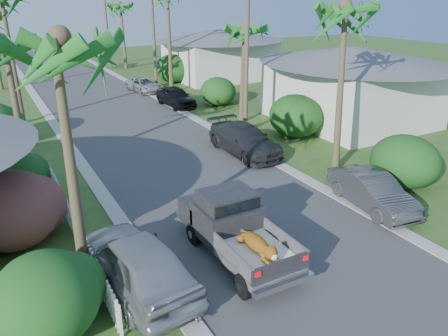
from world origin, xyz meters
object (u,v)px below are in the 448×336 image
house_right_near (351,88)px  parked_car_rd (144,85)px  utility_pole_b (247,56)px  utility_pole_c (154,35)px  parked_car_ln (136,262)px  palm_r_d (121,4)px  palm_l_a (53,39)px  palm_l_b (4,40)px  parked_car_rm (245,140)px  parked_car_rf (176,97)px  parked_car_rn (372,191)px  utility_pole_d (107,24)px  house_right_far (219,56)px  pickup_truck (232,224)px  palm_r_b (244,28)px  palm_r_a (349,7)px

house_right_near → parked_car_rd: bearing=120.1°
utility_pole_b → utility_pole_c: same height
parked_car_ln → palm_r_d: bearing=-114.3°
palm_l_a → palm_l_b: palm_l_a is taller
parked_car_rm → parked_car_rf: (0.88, 11.27, -0.03)m
parked_car_rn → palm_l_a: (-10.98, 0.87, 6.23)m
utility_pole_b → utility_pole_d: 30.00m
parked_car_rn → palm_l_b: size_ratio=0.57×
house_right_far → pickup_truck: bearing=-117.7°
parked_car_rm → palm_r_b: size_ratio=0.71×
parked_car_rm → palm_r_d: 30.79m
pickup_truck → parked_car_rf: (6.21, 19.14, -0.29)m
utility_pole_b → palm_l_a: bearing=-139.7°
parked_car_rm → parked_car_ln: parked_car_ln is taller
parked_car_rd → palm_r_b: bearing=-86.8°
palm_l_a → house_right_far: 33.48m
pickup_truck → house_right_far: 31.56m
parked_car_rn → parked_car_rm: bearing=106.0°
parked_car_rn → palm_r_a: size_ratio=0.49×
parked_car_rn → parked_car_ln: parked_car_ln is taller
palm_l_b → utility_pole_c: 20.30m
parked_car_rn → palm_r_b: palm_r_b is taller
house_right_far → parked_car_ln: bearing=-122.5°
parked_car_rm → parked_car_rd: size_ratio=1.24×
palm_r_b → house_right_far: 16.75m
house_right_far → parked_car_rm: bearing=-114.9°
utility_pole_b → utility_pole_c: bearing=90.0°
pickup_truck → parked_car_ln: 3.36m
utility_pole_d → palm_r_a: bearing=-88.9°
house_right_far → utility_pole_b: utility_pole_b is taller
house_right_near → house_right_far: size_ratio=1.00×
pickup_truck → palm_l_b: (-5.14, 9.93, 5.14)m
parked_car_rn → parked_car_ln: bearing=-169.7°
palm_r_a → house_right_near: (6.70, 6.00, -5.20)m
palm_r_d → palm_l_a: bearing=-108.9°
parked_car_rf → palm_r_d: bearing=81.5°
parked_car_rn → palm_r_d: bearing=95.3°
palm_r_b → house_right_far: bearing=66.9°
house_right_near → palm_r_d: bearing=103.1°
palm_l_b → pickup_truck: bearing=-62.6°
parked_car_ln → utility_pole_b: (10.60, 11.27, 3.74)m
palm_l_a → utility_pole_c: 27.74m
parked_car_rd → utility_pole_b: size_ratio=0.46×
parked_car_rf → palm_l_b: (-11.35, -9.21, 5.43)m
utility_pole_d → house_right_far: bearing=-60.4°
utility_pole_d → parked_car_rn: bearing=-91.1°
parked_car_rn → house_right_far: (8.22, 27.87, 1.42)m
parked_car_rf → parked_car_rm: bearing=-97.1°
palm_r_a → utility_pole_b: utility_pole_b is taller
pickup_truck → palm_l_a: size_ratio=0.62×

